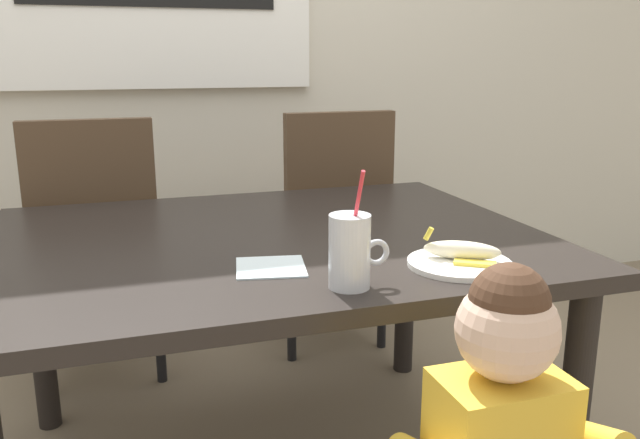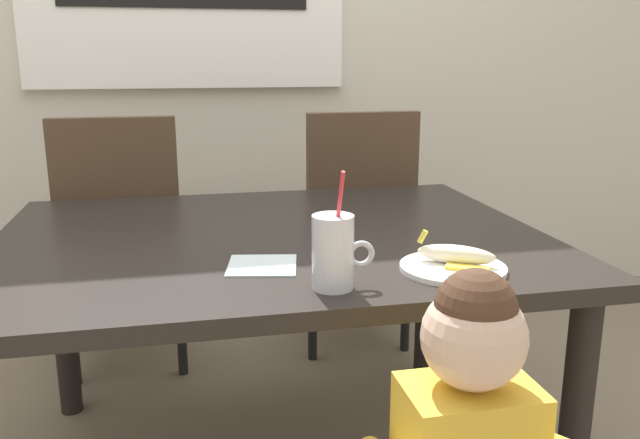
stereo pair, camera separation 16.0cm
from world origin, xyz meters
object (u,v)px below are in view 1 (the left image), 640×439
at_px(dining_table, 269,265).
at_px(dining_chair_right, 329,216).
at_px(dining_chair_left, 96,236).
at_px(toddler_standing, 499,439).
at_px(snack_plate, 459,263).
at_px(milk_cup, 350,255).
at_px(peeled_banana, 463,251).
at_px(paper_napkin, 271,267).

bearing_deg(dining_table, dining_chair_right, 60.81).
relative_size(dining_chair_left, dining_chair_right, 1.00).
relative_size(toddler_standing, snack_plate, 3.64).
bearing_deg(milk_cup, dining_chair_left, 113.21).
bearing_deg(toddler_standing, peeled_banana, 70.12).
distance_m(toddler_standing, paper_napkin, 0.59).
height_order(toddler_standing, milk_cup, milk_cup).
height_order(toddler_standing, paper_napkin, toddler_standing).
height_order(dining_table, dining_chair_left, dining_chair_left).
bearing_deg(dining_table, snack_plate, -47.83).
distance_m(peeled_banana, paper_napkin, 0.43).
xyz_separation_m(milk_cup, peeled_banana, (0.29, 0.06, -0.04)).
distance_m(dining_chair_right, paper_napkin, 1.16).
relative_size(dining_table, dining_chair_right, 1.47).
relative_size(snack_plate, paper_napkin, 1.53).
height_order(dining_chair_right, peeled_banana, dining_chair_right).
bearing_deg(dining_chair_right, milk_cup, 73.03).
distance_m(dining_chair_left, peeled_banana, 1.40).
bearing_deg(dining_table, dining_chair_left, 120.39).
bearing_deg(milk_cup, toddler_standing, -64.30).
height_order(milk_cup, paper_napkin, milk_cup).
relative_size(milk_cup, paper_napkin, 1.64).
relative_size(dining_table, dining_chair_left, 1.47).
distance_m(dining_chair_left, milk_cup, 1.31).
bearing_deg(paper_napkin, snack_plate, -16.08).
relative_size(toddler_standing, paper_napkin, 5.59).
relative_size(dining_chair_left, paper_napkin, 6.40).
relative_size(toddler_standing, milk_cup, 3.40).
distance_m(dining_chair_right, milk_cup, 1.28).
xyz_separation_m(peeled_banana, paper_napkin, (-0.41, 0.11, -0.03)).
distance_m(dining_table, dining_chair_left, 0.88).
distance_m(milk_cup, snack_plate, 0.29).
bearing_deg(snack_plate, toddler_standing, -108.58).
bearing_deg(paper_napkin, dining_table, 77.67).
xyz_separation_m(dining_table, peeled_banana, (0.36, -0.37, 0.11)).
bearing_deg(peeled_banana, dining_chair_left, 125.33).
bearing_deg(snack_plate, dining_chair_left, 124.72).
distance_m(dining_table, dining_chair_right, 0.89).
height_order(dining_chair_right, toddler_standing, dining_chair_right).
relative_size(dining_table, peeled_banana, 8.42).
relative_size(milk_cup, snack_plate, 1.07).
bearing_deg(toddler_standing, dining_chair_left, 113.74).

